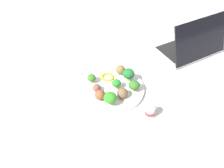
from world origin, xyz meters
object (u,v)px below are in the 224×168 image
(broccoli_floret_front_left, at_px, (92,78))
(broccoli_floret_mid_right, at_px, (116,83))
(meatball_front_left, at_px, (100,95))
(napkin, at_px, (73,67))
(broccoli_floret_mid_left, at_px, (134,85))
(laptop, at_px, (189,46))
(broccoli_floret_back_right, at_px, (128,74))
(broccoli_floret_center, at_px, (110,98))
(fork, at_px, (77,65))
(plate, at_px, (112,89))
(meatball_center, at_px, (120,70))
(meatball_mid_left, at_px, (122,93))
(knife, at_px, (72,69))
(pepper_ring_mid_left, at_px, (107,77))
(meatball_mid_right, at_px, (97,88))
(yogurt_bottle, at_px, (150,111))

(broccoli_floret_front_left, relative_size, broccoli_floret_mid_right, 0.94)
(meatball_front_left, relative_size, napkin, 0.26)
(broccoli_floret_mid_left, height_order, meatball_front_left, broccoli_floret_mid_left)
(laptop, bearing_deg, broccoli_floret_back_right, -97.47)
(broccoli_floret_center, height_order, fork, broccoli_floret_center)
(broccoli_floret_back_right, relative_size, fork, 0.49)
(plate, distance_m, meatball_center, 0.10)
(meatball_mid_left, distance_m, fork, 0.31)
(napkin, distance_m, knife, 0.02)
(broccoli_floret_mid_right, distance_m, pepper_ring_mid_left, 0.08)
(laptop, bearing_deg, meatball_mid_right, -99.95)
(broccoli_floret_mid_right, bearing_deg, fork, -174.80)
(meatball_front_left, relative_size, pepper_ring_mid_left, 0.76)
(broccoli_floret_back_right, distance_m, meatball_mid_left, 0.11)
(broccoli_floret_mid_left, distance_m, meatball_center, 0.12)
(meatball_center, xyz_separation_m, fork, (-0.19, -0.10, -0.03))
(napkin, bearing_deg, broccoli_floret_front_left, -4.31)
(broccoli_floret_center, distance_m, broccoli_floret_mid_right, 0.10)
(fork, bearing_deg, napkin, -107.49)
(plate, height_order, yogurt_bottle, yogurt_bottle)
(broccoli_floret_mid_left, bearing_deg, knife, -161.38)
(broccoli_floret_front_left, relative_size, pepper_ring_mid_left, 0.75)
(broccoli_floret_front_left, xyz_separation_m, broccoli_floret_center, (0.15, -0.03, 0.01))
(pepper_ring_mid_left, height_order, fork, pepper_ring_mid_left)
(broccoli_floret_center, bearing_deg, broccoli_floret_back_right, 108.33)
(laptop, bearing_deg, napkin, -120.86)
(broccoli_floret_back_right, height_order, knife, broccoli_floret_back_right)
(broccoli_floret_mid_right, height_order, pepper_ring_mid_left, broccoli_floret_mid_right)
(napkin, xyz_separation_m, yogurt_bottle, (0.45, 0.04, 0.03))
(napkin, bearing_deg, meatball_mid_left, 4.60)
(broccoli_floret_back_right, height_order, meatball_mid_left, broccoli_floret_back_right)
(napkin, xyz_separation_m, laptop, (0.31, 0.52, 0.04))
(knife, bearing_deg, meatball_mid_left, 7.86)
(broccoli_floret_center, bearing_deg, knife, 175.59)
(broccoli_floret_front_left, height_order, laptop, laptop)
(broccoli_floret_mid_left, relative_size, napkin, 0.30)
(broccoli_floret_back_right, relative_size, meatball_center, 1.36)
(broccoli_floret_mid_right, height_order, meatball_mid_left, same)
(fork, bearing_deg, broccoli_floret_mid_right, 5.20)
(broccoli_floret_front_left, height_order, broccoli_floret_mid_right, broccoli_floret_mid_right)
(broccoli_floret_center, xyz_separation_m, meatball_mid_left, (0.00, 0.06, -0.02))
(broccoli_floret_front_left, distance_m, yogurt_bottle, 0.30)
(pepper_ring_mid_left, bearing_deg, plate, -24.40)
(broccoli_floret_mid_left, distance_m, yogurt_bottle, 0.14)
(plate, relative_size, meatball_mid_left, 6.15)
(broccoli_floret_mid_left, height_order, pepper_ring_mid_left, broccoli_floret_mid_left)
(broccoli_floret_mid_left, bearing_deg, meatball_mid_left, -96.28)
(broccoli_floret_mid_left, xyz_separation_m, broccoli_floret_mid_right, (-0.06, -0.05, -0.00))
(meatball_center, distance_m, knife, 0.24)
(meatball_mid_right, distance_m, fork, 0.21)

